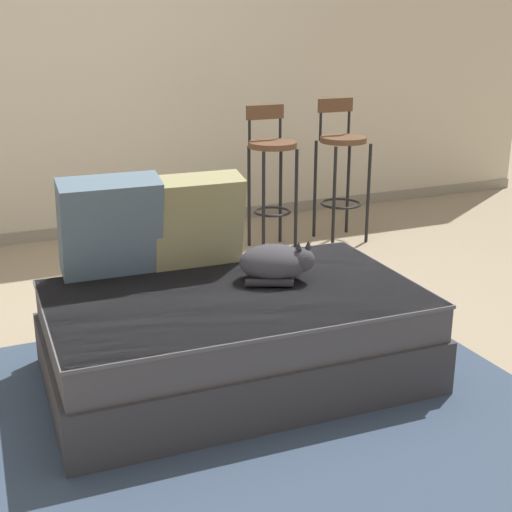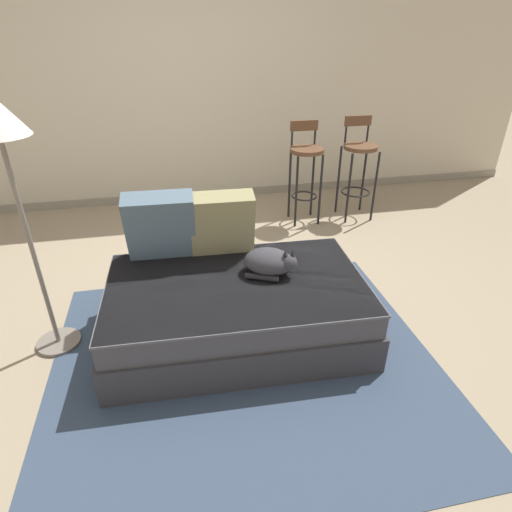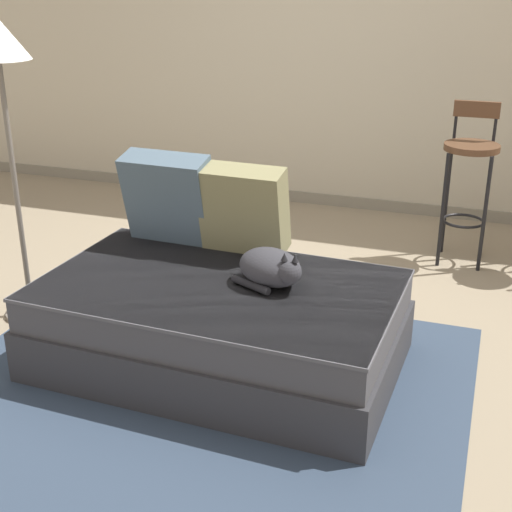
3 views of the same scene
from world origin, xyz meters
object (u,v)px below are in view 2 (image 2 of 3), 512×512
at_px(couch, 237,308).
at_px(cat, 270,262).
at_px(throw_pillow_middle, 222,223).
at_px(bar_stool_by_doorway, 358,160).
at_px(throw_pillow_corner, 161,225).
at_px(bar_stool_near_window, 306,162).
at_px(floor_lamp, 1,142).

height_order(couch, cat, cat).
bearing_deg(couch, throw_pillow_middle, 93.65).
xyz_separation_m(throw_pillow_middle, bar_stool_by_doorway, (1.59, 1.32, -0.04)).
height_order(throw_pillow_corner, bar_stool_near_window, bar_stool_near_window).
xyz_separation_m(bar_stool_near_window, floor_lamp, (-2.18, -1.60, 0.71)).
xyz_separation_m(bar_stool_near_window, bar_stool_by_doorway, (0.57, -0.00, -0.01)).
distance_m(cat, floor_lamp, 1.65).
height_order(couch, throw_pillow_corner, throw_pillow_corner).
xyz_separation_m(throw_pillow_corner, cat, (0.68, -0.37, -0.16)).
bearing_deg(couch, bar_stool_near_window, 60.17).
height_order(throw_pillow_middle, bar_stool_near_window, bar_stool_near_window).
bearing_deg(bar_stool_by_doorway, bar_stool_near_window, 179.96).
height_order(couch, floor_lamp, floor_lamp).
height_order(couch, bar_stool_by_doorway, bar_stool_by_doorway).
distance_m(throw_pillow_corner, cat, 0.79).
height_order(couch, bar_stool_near_window, bar_stool_near_window).
xyz_separation_m(throw_pillow_middle, bar_stool_near_window, (1.02, 1.33, -0.02)).
distance_m(bar_stool_near_window, floor_lamp, 2.80).
distance_m(cat, bar_stool_by_doorway, 2.14).
relative_size(cat, bar_stool_by_doorway, 0.38).
height_order(bar_stool_by_doorway, floor_lamp, floor_lamp).
height_order(cat, floor_lamp, floor_lamp).
bearing_deg(bar_stool_near_window, couch, -119.83).
xyz_separation_m(couch, throw_pillow_middle, (-0.03, 0.42, 0.44)).
bearing_deg(bar_stool_near_window, throw_pillow_corner, -137.78).
bearing_deg(bar_stool_near_window, floor_lamp, -143.81).
bearing_deg(cat, throw_pillow_middle, 127.04).
distance_m(throw_pillow_middle, cat, 0.46).
distance_m(bar_stool_by_doorway, floor_lamp, 3.26).
distance_m(throw_pillow_corner, floor_lamp, 1.04).
xyz_separation_m(bar_stool_by_doorway, floor_lamp, (-2.75, -1.60, 0.72)).
xyz_separation_m(throw_pillow_corner, throw_pillow_middle, (0.42, -0.02, -0.01)).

